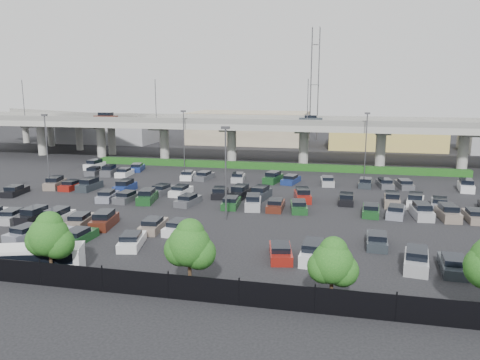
% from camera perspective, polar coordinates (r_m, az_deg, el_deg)
% --- Properties ---
extents(ground, '(280.00, 280.00, 0.00)m').
position_cam_1_polar(ground, '(59.50, 0.18, -2.73)').
color(ground, black).
extents(overpass, '(150.00, 13.00, 15.80)m').
position_cam_1_polar(overpass, '(89.60, 4.48, 6.48)').
color(overpass, '#97978F').
rests_on(overpass, ground).
extents(on_ramp, '(50.93, 30.13, 8.80)m').
position_cam_1_polar(on_ramp, '(118.76, -20.50, 6.92)').
color(on_ramp, '#97978F').
rests_on(on_ramp, ground).
extents(hedge, '(66.00, 1.60, 1.10)m').
position_cam_1_polar(hedge, '(83.48, 3.87, 1.70)').
color(hedge, '#133F12').
rests_on(hedge, ground).
extents(fence, '(70.00, 0.10, 2.00)m').
position_cam_1_polar(fence, '(33.81, -10.41, -12.45)').
color(fence, black).
rests_on(fence, ground).
extents(tree_row, '(65.07, 3.66, 5.94)m').
position_cam_1_polar(tree_row, '(33.86, -8.40, -7.59)').
color(tree_row, '#332316').
rests_on(tree_row, ground).
extents(shuttle_bus, '(6.98, 4.23, 2.12)m').
position_cam_1_polar(shuttle_bus, '(40.53, -23.24, -8.75)').
color(shuttle_bus, white).
rests_on(shuttle_bus, ground).
extents(parked_cars, '(62.97, 41.69, 1.67)m').
position_cam_1_polar(parked_cars, '(56.60, -0.97, -2.82)').
color(parked_cars, navy).
rests_on(parked_cars, ground).
extents(light_poles, '(66.90, 48.38, 10.30)m').
position_cam_1_polar(light_poles, '(61.22, -3.19, 3.59)').
color(light_poles, '#49494E').
rests_on(light_poles, ground).
extents(distant_buildings, '(138.00, 24.00, 9.00)m').
position_cam_1_polar(distant_buildings, '(118.68, 12.59, 5.85)').
color(distant_buildings, gray).
rests_on(distant_buildings, ground).
extents(comm_tower, '(2.40, 2.40, 30.00)m').
position_cam_1_polar(comm_tower, '(130.66, 9.09, 11.66)').
color(comm_tower, '#49494E').
rests_on(comm_tower, ground).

